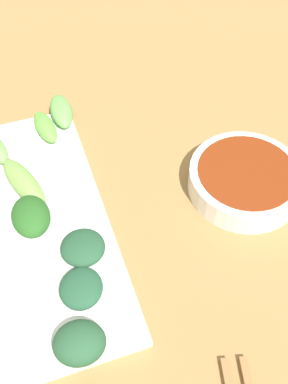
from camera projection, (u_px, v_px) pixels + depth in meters
tabletop at (110, 212)px, 0.61m from camera, size 2.10×2.10×0.02m
sauce_bowl at (245, 179)px, 0.61m from camera, size 0.15×0.15×0.04m
serving_plate at (38, 223)px, 0.58m from camera, size 0.17×0.38×0.01m
broccoli_stalk_1 at (61, 111)px, 0.68m from camera, size 0.03×0.07×0.02m
broccoli_leafy_2 at (81, 288)px, 0.51m from camera, size 0.06×0.07×0.02m
broccoli_stalk_3 at (45, 127)px, 0.66m from camera, size 0.04×0.07×0.02m
broccoli_leafy_4 at (83, 248)px, 0.54m from camera, size 0.05×0.05×0.02m
broccoli_leafy_5 at (31, 216)px, 0.56m from camera, size 0.05×0.07×0.03m
broccoli_leafy_6 at (79, 343)px, 0.46m from camera, size 0.06×0.06×0.03m
broccoli_stalk_7 at (24, 183)px, 0.60m from camera, size 0.06×0.10×0.02m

